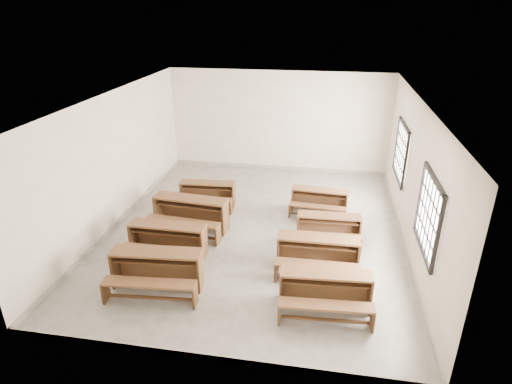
% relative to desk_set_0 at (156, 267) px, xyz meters
% --- Properties ---
extents(room, '(8.50, 8.50, 3.20)m').
position_rel_desk_set_0_xyz_m(room, '(1.58, 2.61, 1.69)').
color(room, gray).
rests_on(room, ground).
extents(desk_set_0, '(1.80, 1.04, 0.78)m').
position_rel_desk_set_0_xyz_m(desk_set_0, '(0.00, 0.00, 0.00)').
color(desk_set_0, brown).
rests_on(desk_set_0, ground).
extents(desk_set_1, '(1.67, 0.88, 0.75)m').
position_rel_desk_set_0_xyz_m(desk_set_1, '(-0.20, 1.12, -0.02)').
color(desk_set_1, brown).
rests_on(desk_set_1, ground).
extents(desk_set_2, '(1.88, 1.09, 0.81)m').
position_rel_desk_set_0_xyz_m(desk_set_2, '(-0.08, 2.37, 0.02)').
color(desk_set_2, brown).
rests_on(desk_set_2, ground).
extents(desk_set_3, '(1.51, 0.85, 0.66)m').
position_rel_desk_set_0_xyz_m(desk_set_3, '(-0.04, 3.73, -0.07)').
color(desk_set_3, brown).
rests_on(desk_set_3, ground).
extents(desk_set_4, '(1.67, 0.94, 0.73)m').
position_rel_desk_set_0_xyz_m(desk_set_4, '(3.20, -0.08, -0.03)').
color(desk_set_4, brown).
rests_on(desk_set_4, ground).
extents(desk_set_5, '(1.67, 0.88, 0.75)m').
position_rel_desk_set_0_xyz_m(desk_set_5, '(3.03, 1.11, -0.02)').
color(desk_set_5, brown).
rests_on(desk_set_5, ground).
extents(desk_set_6, '(1.46, 0.79, 0.65)m').
position_rel_desk_set_0_xyz_m(desk_set_6, '(3.23, 2.35, -0.07)').
color(desk_set_6, brown).
rests_on(desk_set_6, ground).
extents(desk_set_7, '(1.50, 0.86, 0.65)m').
position_rel_desk_set_0_xyz_m(desk_set_7, '(2.96, 3.79, -0.08)').
color(desk_set_7, brown).
rests_on(desk_set_7, ground).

